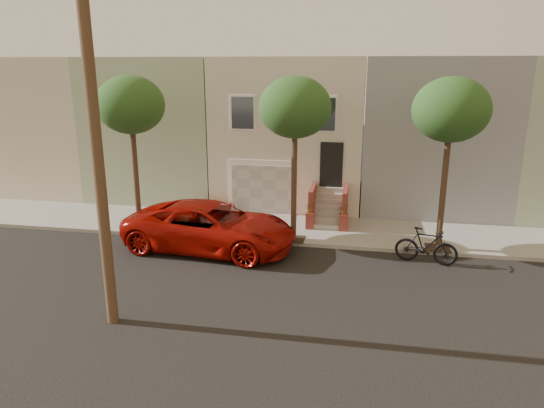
# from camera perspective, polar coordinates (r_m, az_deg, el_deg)

# --- Properties ---
(ground) EXTENTS (90.00, 90.00, 0.00)m
(ground) POSITION_cam_1_polar(r_m,az_deg,el_deg) (16.40, -3.00, -8.86)
(ground) COLOR black
(ground) RESTS_ON ground
(sidewalk) EXTENTS (40.00, 3.70, 0.15)m
(sidewalk) POSITION_cam_1_polar(r_m,az_deg,el_deg) (21.25, 0.35, -2.76)
(sidewalk) COLOR gray
(sidewalk) RESTS_ON ground
(house_row) EXTENTS (33.10, 11.70, 7.00)m
(house_row) POSITION_cam_1_polar(r_m,az_deg,el_deg) (26.11, 2.65, 8.75)
(house_row) COLOR beige
(house_row) RESTS_ON sidewalk
(tree_left) EXTENTS (2.70, 2.57, 6.30)m
(tree_left) POSITION_cam_1_polar(r_m,az_deg,el_deg) (20.55, -15.94, 10.79)
(tree_left) COLOR #2D2116
(tree_left) RESTS_ON sidewalk
(tree_mid) EXTENTS (2.70, 2.57, 6.30)m
(tree_mid) POSITION_cam_1_polar(r_m,az_deg,el_deg) (18.62, 2.65, 10.91)
(tree_mid) COLOR #2D2116
(tree_mid) RESTS_ON sidewalk
(tree_right) EXTENTS (2.70, 2.57, 6.30)m
(tree_right) POSITION_cam_1_polar(r_m,az_deg,el_deg) (18.68, 19.88, 10.03)
(tree_right) COLOR #2D2116
(tree_right) RESTS_ON sidewalk
(pickup_truck) EXTENTS (6.75, 3.61, 1.80)m
(pickup_truck) POSITION_cam_1_polar(r_m,az_deg,el_deg) (18.92, -7.06, -2.61)
(pickup_truck) COLOR #9B0C06
(pickup_truck) RESTS_ON ground
(motorcycle) EXTENTS (2.24, 1.04, 1.30)m
(motorcycle) POSITION_cam_1_polar(r_m,az_deg,el_deg) (18.40, 17.30, -4.60)
(motorcycle) COLOR black
(motorcycle) RESTS_ON ground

